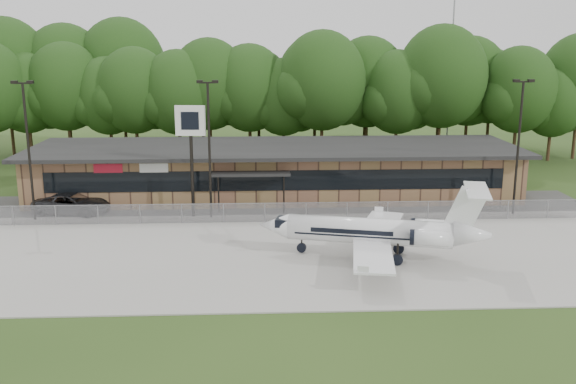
{
  "coord_description": "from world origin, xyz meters",
  "views": [
    {
      "loc": [
        -1.42,
        -30.02,
        12.95
      ],
      "look_at": [
        0.55,
        12.0,
        3.02
      ],
      "focal_mm": 40.0,
      "sensor_mm": 36.0,
      "label": 1
    }
  ],
  "objects_px": {
    "suv": "(72,204)",
    "terminal": "(275,170)",
    "pole_sign": "(191,133)",
    "business_jet": "(378,232)"
  },
  "relations": [
    {
      "from": "business_jet",
      "to": "suv",
      "type": "relative_size",
      "value": 2.42
    },
    {
      "from": "suv",
      "to": "business_jet",
      "type": "bearing_deg",
      "value": -107.99
    },
    {
      "from": "terminal",
      "to": "suv",
      "type": "distance_m",
      "value": 16.78
    },
    {
      "from": "terminal",
      "to": "suv",
      "type": "relative_size",
      "value": 7.1
    },
    {
      "from": "suv",
      "to": "pole_sign",
      "type": "distance_m",
      "value": 11.02
    },
    {
      "from": "suv",
      "to": "pole_sign",
      "type": "height_order",
      "value": "pole_sign"
    },
    {
      "from": "suv",
      "to": "terminal",
      "type": "bearing_deg",
      "value": -59.77
    },
    {
      "from": "business_jet",
      "to": "terminal",
      "type": "bearing_deg",
      "value": 122.69
    },
    {
      "from": "terminal",
      "to": "pole_sign",
      "type": "relative_size",
      "value": 4.88
    },
    {
      "from": "suv",
      "to": "pole_sign",
      "type": "bearing_deg",
      "value": -88.39
    }
  ]
}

